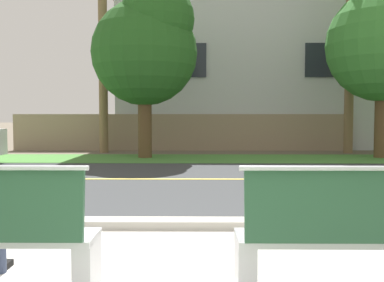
# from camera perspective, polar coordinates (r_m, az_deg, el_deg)

# --- Properties ---
(ground_plane) EXTENTS (140.00, 140.00, 0.00)m
(ground_plane) POSITION_cam_1_polar(r_m,az_deg,el_deg) (11.16, -0.61, -3.76)
(ground_plane) COLOR #665B4C
(curb_edge) EXTENTS (44.00, 0.30, 0.11)m
(curb_edge) POSITION_cam_1_polar(r_m,az_deg,el_deg) (5.58, -1.87, -10.34)
(curb_edge) COLOR #ADA89E
(curb_edge) RESTS_ON ground_plane
(street_asphalt) EXTENTS (52.00, 8.00, 0.01)m
(street_asphalt) POSITION_cam_1_polar(r_m,az_deg,el_deg) (9.67, -0.80, -4.83)
(street_asphalt) COLOR #383A3D
(street_asphalt) RESTS_ON ground_plane
(road_centre_line) EXTENTS (48.00, 0.14, 0.01)m
(road_centre_line) POSITION_cam_1_polar(r_m,az_deg,el_deg) (9.67, -0.80, -4.80)
(road_centre_line) COLOR #E0CC4C
(road_centre_line) RESTS_ON ground_plane
(far_verge_grass) EXTENTS (48.00, 2.80, 0.02)m
(far_verge_grass) POSITION_cam_1_polar(r_m,az_deg,el_deg) (14.20, -0.35, -2.21)
(far_verge_grass) COLOR #478438
(far_verge_grass) RESTS_ON ground_plane
(bench_right) EXTENTS (2.04, 0.48, 1.01)m
(bench_right) POSITION_cam_1_polar(r_m,az_deg,el_deg) (3.74, 21.78, -10.98)
(bench_right) COLOR silver
(bench_right) RESTS_ON ground_plane
(shade_tree_far_left) EXTENTS (3.33, 3.33, 5.49)m
(shade_tree_far_left) POSITION_cam_1_polar(r_m,az_deg,el_deg) (14.59, -5.60, 11.93)
(shade_tree_far_left) COLOR brown
(shade_tree_far_left) RESTS_ON ground_plane
(garden_wall) EXTENTS (13.00, 0.36, 1.40)m
(garden_wall) POSITION_cam_1_polar(r_m,az_deg,el_deg) (17.55, -1.25, 1.11)
(garden_wall) COLOR gray
(garden_wall) RESTS_ON ground_plane
(house_across_street) EXTENTS (11.69, 6.91, 6.89)m
(house_across_street) POSITION_cam_1_polar(r_m,az_deg,el_deg) (20.95, 6.85, 9.08)
(house_across_street) COLOR #B7BCC1
(house_across_street) RESTS_ON ground_plane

